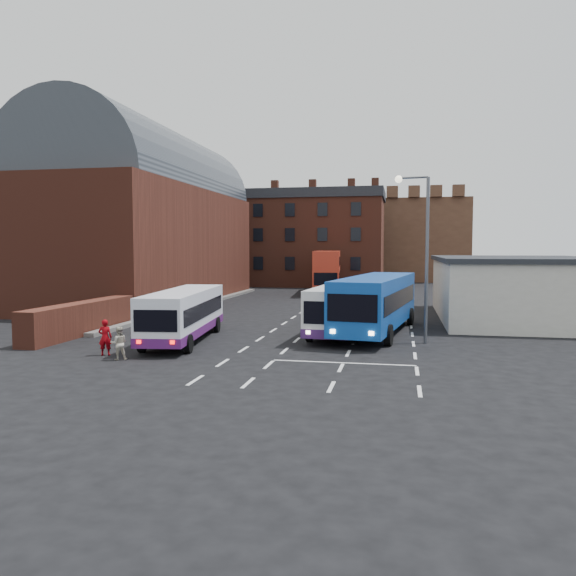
% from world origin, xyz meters
% --- Properties ---
extents(ground, '(180.00, 180.00, 0.00)m').
position_xyz_m(ground, '(0.00, 0.00, 0.00)').
color(ground, black).
extents(railway_station, '(12.00, 28.00, 16.00)m').
position_xyz_m(railway_station, '(-15.50, 21.00, 7.64)').
color(railway_station, '#602B1E').
rests_on(railway_station, ground).
extents(forecourt_wall, '(1.20, 10.00, 1.80)m').
position_xyz_m(forecourt_wall, '(-10.20, 2.00, 0.90)').
color(forecourt_wall, '#602B1E').
rests_on(forecourt_wall, ground).
extents(cream_building, '(10.40, 16.40, 4.25)m').
position_xyz_m(cream_building, '(15.00, 14.00, 2.16)').
color(cream_building, beige).
rests_on(cream_building, ground).
extents(brick_terrace, '(22.00, 10.00, 11.00)m').
position_xyz_m(brick_terrace, '(-6.00, 46.00, 5.50)').
color(brick_terrace, brown).
rests_on(brick_terrace, ground).
extents(castle_keep, '(22.00, 22.00, 12.00)m').
position_xyz_m(castle_keep, '(6.00, 66.00, 6.00)').
color(castle_keep, brown).
rests_on(castle_keep, ground).
extents(bus_white_outbound, '(3.39, 9.87, 2.64)m').
position_xyz_m(bus_white_outbound, '(-3.73, 1.06, 1.56)').
color(bus_white_outbound, white).
rests_on(bus_white_outbound, ground).
extents(bus_white_inbound, '(3.09, 10.22, 2.75)m').
position_xyz_m(bus_white_inbound, '(4.11, 5.17, 1.62)').
color(bus_white_inbound, silver).
rests_on(bus_white_inbound, ground).
extents(bus_blue, '(4.42, 12.16, 3.24)m').
position_xyz_m(bus_blue, '(6.00, 5.52, 1.91)').
color(bus_blue, '#0E44A0').
rests_on(bus_blue, ground).
extents(bus_red_double, '(3.72, 11.58, 4.55)m').
position_xyz_m(bus_red_double, '(-0.35, 33.03, 2.42)').
color(bus_red_double, red).
rests_on(bus_red_double, ground).
extents(street_lamp, '(1.72, 0.48, 8.51)m').
position_xyz_m(street_lamp, '(8.31, 2.79, 5.13)').
color(street_lamp, '#52545A').
rests_on(street_lamp, ground).
extents(pedestrian_red, '(0.68, 0.54, 1.64)m').
position_xyz_m(pedestrian_red, '(-5.71, -3.42, 0.82)').
color(pedestrian_red, '#8E050C').
rests_on(pedestrian_red, ground).
extents(pedestrian_beige, '(0.88, 0.82, 1.45)m').
position_xyz_m(pedestrian_beige, '(-4.59, -4.27, 0.73)').
color(pedestrian_beige, '#B4AB96').
rests_on(pedestrian_beige, ground).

